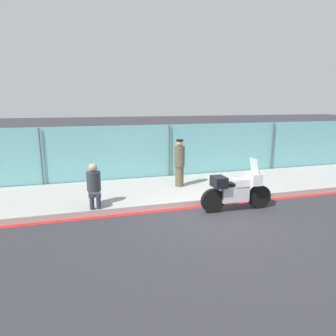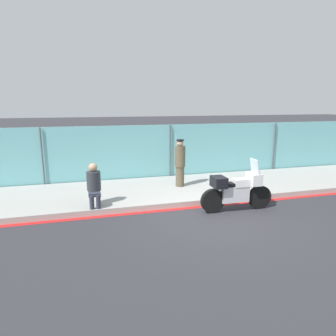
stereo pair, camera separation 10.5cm
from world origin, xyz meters
name	(u,v)px [view 1 (the left image)]	position (x,y,z in m)	size (l,w,h in m)	color
ground_plane	(212,217)	(0.00, 0.00, 0.00)	(120.00, 120.00, 0.00)	#2D2D33
sidewalk	(182,189)	(0.00, 2.58, 0.09)	(35.40, 3.25, 0.18)	#9E9E99
curb_paint_stripe	(200,207)	(0.00, 0.87, 0.00)	(35.40, 0.18, 0.01)	red
storefront_fence	(169,153)	(0.00, 4.29, 1.12)	(33.63, 0.17, 2.24)	#6BB2B7
motorcycle	(236,190)	(0.88, 0.32, 0.61)	(2.19, 0.52, 1.51)	black
officer_standing	(180,163)	(-0.08, 2.65, 1.03)	(0.37, 0.37, 1.67)	brown
person_seated_on_curb	(94,183)	(-3.08, 1.39, 0.85)	(0.40, 0.65, 1.23)	#2D3342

